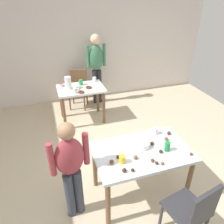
{
  "coord_description": "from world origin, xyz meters",
  "views": [
    {
      "loc": [
        -0.84,
        -1.9,
        2.48
      ],
      "look_at": [
        -0.0,
        0.71,
        0.9
      ],
      "focal_mm": 34.46,
      "sensor_mm": 36.0,
      "label": 1
    }
  ],
  "objects_px": {
    "dining_table_near": "(141,157)",
    "mixing_bowl": "(142,144)",
    "pitcher_far": "(68,83)",
    "person_girl_near": "(71,166)",
    "person_adult_far": "(96,63)",
    "soda_can": "(167,147)",
    "chair_near_table": "(193,210)",
    "chair_far_table": "(78,86)",
    "dining_table_far": "(81,94)"
  },
  "relations": [
    {
      "from": "chair_far_table",
      "to": "pitcher_far",
      "type": "relative_size",
      "value": 3.46
    },
    {
      "from": "chair_far_table",
      "to": "dining_table_far",
      "type": "bearing_deg",
      "value": -94.18
    },
    {
      "from": "dining_table_near",
      "to": "person_girl_near",
      "type": "distance_m",
      "value": 0.89
    },
    {
      "from": "mixing_bowl",
      "to": "pitcher_far",
      "type": "relative_size",
      "value": 0.83
    },
    {
      "from": "soda_can",
      "to": "pitcher_far",
      "type": "distance_m",
      "value": 2.41
    },
    {
      "from": "chair_far_table",
      "to": "chair_near_table",
      "type": "bearing_deg",
      "value": -81.1
    },
    {
      "from": "pitcher_far",
      "to": "person_girl_near",
      "type": "bearing_deg",
      "value": -97.27
    },
    {
      "from": "chair_far_table",
      "to": "soda_can",
      "type": "distance_m",
      "value": 2.98
    },
    {
      "from": "dining_table_far",
      "to": "mixing_bowl",
      "type": "bearing_deg",
      "value": -79.4
    },
    {
      "from": "dining_table_far",
      "to": "pitcher_far",
      "type": "relative_size",
      "value": 3.68
    },
    {
      "from": "soda_can",
      "to": "pitcher_far",
      "type": "xyz_separation_m",
      "value": [
        -0.89,
        2.24,
        0.06
      ]
    },
    {
      "from": "soda_can",
      "to": "pitcher_far",
      "type": "height_order",
      "value": "pitcher_far"
    },
    {
      "from": "chair_far_table",
      "to": "pitcher_far",
      "type": "bearing_deg",
      "value": -113.67
    },
    {
      "from": "person_adult_far",
      "to": "mixing_bowl",
      "type": "height_order",
      "value": "person_adult_far"
    },
    {
      "from": "person_adult_far",
      "to": "soda_can",
      "type": "xyz_separation_m",
      "value": [
        0.14,
        -2.94,
        -0.18
      ]
    },
    {
      "from": "dining_table_far",
      "to": "chair_near_table",
      "type": "height_order",
      "value": "chair_near_table"
    },
    {
      "from": "dining_table_near",
      "to": "soda_can",
      "type": "height_order",
      "value": "soda_can"
    },
    {
      "from": "chair_far_table",
      "to": "person_adult_far",
      "type": "bearing_deg",
      "value": 5.03
    },
    {
      "from": "person_adult_far",
      "to": "pitcher_far",
      "type": "relative_size",
      "value": 6.5
    },
    {
      "from": "dining_table_far",
      "to": "chair_near_table",
      "type": "distance_m",
      "value": 2.96
    },
    {
      "from": "chair_far_table",
      "to": "person_adult_far",
      "type": "distance_m",
      "value": 0.68
    },
    {
      "from": "dining_table_near",
      "to": "soda_can",
      "type": "xyz_separation_m",
      "value": [
        0.29,
        -0.09,
        0.16
      ]
    },
    {
      "from": "mixing_bowl",
      "to": "soda_can",
      "type": "distance_m",
      "value": 0.31
    },
    {
      "from": "dining_table_near",
      "to": "chair_near_table",
      "type": "distance_m",
      "value": 0.8
    },
    {
      "from": "mixing_bowl",
      "to": "dining_table_far",
      "type": "bearing_deg",
      "value": 100.6
    },
    {
      "from": "person_girl_near",
      "to": "pitcher_far",
      "type": "xyz_separation_m",
      "value": [
        0.28,
        2.19,
        0.08
      ]
    },
    {
      "from": "person_girl_near",
      "to": "soda_can",
      "type": "distance_m",
      "value": 1.17
    },
    {
      "from": "mixing_bowl",
      "to": "soda_can",
      "type": "height_order",
      "value": "soda_can"
    },
    {
      "from": "chair_near_table",
      "to": "mixing_bowl",
      "type": "xyz_separation_m",
      "value": [
        -0.22,
        0.83,
        0.29
      ]
    },
    {
      "from": "dining_table_near",
      "to": "chair_far_table",
      "type": "height_order",
      "value": "chair_far_table"
    },
    {
      "from": "chair_near_table",
      "to": "person_adult_far",
      "type": "height_order",
      "value": "person_adult_far"
    },
    {
      "from": "dining_table_far",
      "to": "soda_can",
      "type": "distance_m",
      "value": 2.33
    },
    {
      "from": "dining_table_far",
      "to": "pitcher_far",
      "type": "distance_m",
      "value": 0.35
    },
    {
      "from": "person_girl_near",
      "to": "dining_table_near",
      "type": "bearing_deg",
      "value": 2.18
    },
    {
      "from": "dining_table_near",
      "to": "pitcher_far",
      "type": "xyz_separation_m",
      "value": [
        -0.6,
        2.15,
        0.23
      ]
    },
    {
      "from": "person_adult_far",
      "to": "mixing_bowl",
      "type": "relative_size",
      "value": 7.87
    },
    {
      "from": "dining_table_near",
      "to": "mixing_bowl",
      "type": "relative_size",
      "value": 5.72
    },
    {
      "from": "chair_far_table",
      "to": "person_girl_near",
      "type": "relative_size",
      "value": 0.65
    },
    {
      "from": "pitcher_far",
      "to": "dining_table_near",
      "type": "bearing_deg",
      "value": -74.54
    },
    {
      "from": "dining_table_far",
      "to": "chair_far_table",
      "type": "height_order",
      "value": "chair_far_table"
    },
    {
      "from": "chair_near_table",
      "to": "person_girl_near",
      "type": "bearing_deg",
      "value": 147.55
    },
    {
      "from": "dining_table_near",
      "to": "pitcher_far",
      "type": "relative_size",
      "value": 4.72
    },
    {
      "from": "dining_table_near",
      "to": "chair_far_table",
      "type": "relative_size",
      "value": 1.37
    },
    {
      "from": "dining_table_near",
      "to": "person_adult_far",
      "type": "xyz_separation_m",
      "value": [
        0.16,
        2.85,
        0.35
      ]
    },
    {
      "from": "person_girl_near",
      "to": "person_adult_far",
      "type": "distance_m",
      "value": 3.07
    },
    {
      "from": "chair_far_table",
      "to": "person_adult_far",
      "type": "relative_size",
      "value": 0.53
    },
    {
      "from": "person_girl_near",
      "to": "person_adult_far",
      "type": "relative_size",
      "value": 0.82
    },
    {
      "from": "chair_far_table",
      "to": "person_adult_far",
      "type": "height_order",
      "value": "person_adult_far"
    },
    {
      "from": "pitcher_far",
      "to": "mixing_bowl",
      "type": "bearing_deg",
      "value": -73.21
    },
    {
      "from": "chair_near_table",
      "to": "soda_can",
      "type": "xyz_separation_m",
      "value": [
        0.04,
        0.66,
        0.31
      ]
    }
  ]
}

